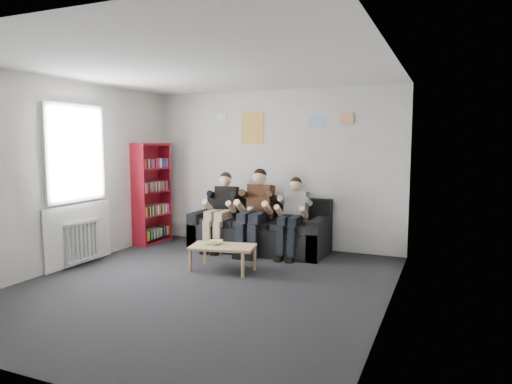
# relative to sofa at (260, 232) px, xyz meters

# --- Properties ---
(room_shell) EXTENTS (5.00, 5.00, 5.00)m
(room_shell) POSITION_rel_sofa_xyz_m (0.08, -2.07, 1.04)
(room_shell) COLOR black
(room_shell) RESTS_ON ground
(sofa) EXTENTS (2.26, 0.93, 0.87)m
(sofa) POSITION_rel_sofa_xyz_m (0.00, 0.00, 0.00)
(sofa) COLOR black
(sofa) RESTS_ON ground
(bookshelf) EXTENTS (0.27, 0.81, 1.79)m
(bookshelf) POSITION_rel_sofa_xyz_m (-2.01, -0.22, 0.58)
(bookshelf) COLOR maroon
(bookshelf) RESTS_ON ground
(coffee_table) EXTENTS (0.90, 0.49, 0.36)m
(coffee_table) POSITION_rel_sofa_xyz_m (-0.01, -1.35, 0.00)
(coffee_table) COLOR tan
(coffee_table) RESTS_ON ground
(game_cases) EXTENTS (0.24, 0.22, 0.06)m
(game_cases) POSITION_rel_sofa_xyz_m (-0.16, -1.35, 0.07)
(game_cases) COLOR silver
(game_cases) RESTS_ON coffee_table
(person_left) EXTENTS (0.38, 0.82, 1.30)m
(person_left) POSITION_rel_sofa_xyz_m (-0.63, -0.20, 0.34)
(person_left) COLOR black
(person_left) RESTS_ON sofa
(person_middle) EXTENTS (0.42, 0.90, 1.38)m
(person_middle) POSITION_rel_sofa_xyz_m (-0.00, -0.21, 0.37)
(person_middle) COLOR #492818
(person_middle) RESTS_ON sofa
(person_right) EXTENTS (0.36, 0.77, 1.26)m
(person_right) POSITION_rel_sofa_xyz_m (0.63, -0.20, 0.32)
(person_right) COLOR white
(person_right) RESTS_ON sofa
(radiator) EXTENTS (0.10, 0.64, 0.60)m
(radiator) POSITION_rel_sofa_xyz_m (-2.07, -1.87, 0.04)
(radiator) COLOR silver
(radiator) RESTS_ON ground
(window) EXTENTS (0.05, 1.30, 2.36)m
(window) POSITION_rel_sofa_xyz_m (-2.15, -1.87, 0.71)
(window) COLOR white
(window) RESTS_ON room_shell
(poster_large) EXTENTS (0.42, 0.01, 0.55)m
(poster_large) POSITION_rel_sofa_xyz_m (-0.32, 0.42, 1.74)
(poster_large) COLOR #E0DD4F
(poster_large) RESTS_ON room_shell
(poster_blue) EXTENTS (0.25, 0.01, 0.20)m
(poster_blue) POSITION_rel_sofa_xyz_m (0.83, 0.42, 1.84)
(poster_blue) COLOR #4098DC
(poster_blue) RESTS_ON room_shell
(poster_pink) EXTENTS (0.22, 0.01, 0.18)m
(poster_pink) POSITION_rel_sofa_xyz_m (1.33, 0.42, 1.89)
(poster_pink) COLOR #DE4580
(poster_pink) RESTS_ON room_shell
(poster_sign) EXTENTS (0.20, 0.01, 0.14)m
(poster_sign) POSITION_rel_sofa_xyz_m (-0.92, 0.42, 1.94)
(poster_sign) COLOR white
(poster_sign) RESTS_ON room_shell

